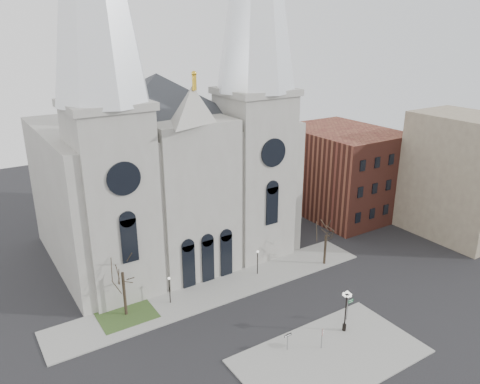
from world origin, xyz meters
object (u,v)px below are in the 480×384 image
stop_sign (322,334)px  one_way_sign (288,338)px  globe_lamp (346,306)px  street_name_sign (348,308)px

stop_sign → one_way_sign: size_ratio=1.20×
globe_lamp → one_way_sign: bearing=173.4°
stop_sign → globe_lamp: bearing=-10.2°
one_way_sign → street_name_sign: 8.47m
globe_lamp → street_name_sign: (1.66, 1.24, -1.52)m
stop_sign → street_name_sign: 5.91m
one_way_sign → street_name_sign: bearing=2.8°
stop_sign → globe_lamp: 4.17m
stop_sign → one_way_sign: (-2.93, 1.61, -0.32)m
globe_lamp → one_way_sign: size_ratio=2.50×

